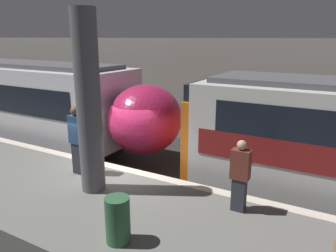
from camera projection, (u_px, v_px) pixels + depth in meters
ground_plane at (121, 200)px, 9.56m from camera, size 120.00×120.00×0.00m
platform at (73, 212)px, 7.88m from camera, size 40.00×3.67×1.10m
station_rear_barrier at (208, 92)px, 14.29m from camera, size 50.00×0.15×4.57m
support_pillar_near at (89, 104)px, 7.31m from camera, size 0.56×0.56×4.14m
person_waiting at (240, 175)px, 6.69m from camera, size 0.38×0.24×1.54m
person_walking at (77, 138)px, 8.52m from camera, size 0.38×0.24×1.82m
trash_bin at (118, 220)px, 5.73m from camera, size 0.44×0.44×0.85m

